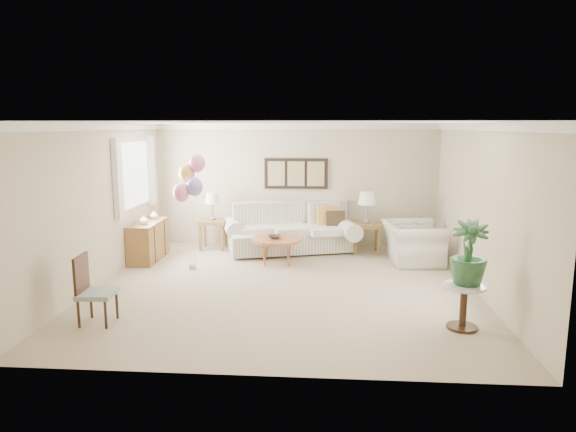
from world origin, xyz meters
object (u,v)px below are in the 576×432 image
object	(u,v)px
sofa	(290,233)
armchair	(413,243)
balloon_cluster	(190,180)
coffee_table	(277,240)
accent_chair	(92,288)

from	to	relation	value
sofa	armchair	world-z (taller)	sofa
sofa	balloon_cluster	bearing A→B (deg)	-138.47
coffee_table	accent_chair	distance (m)	3.80
sofa	accent_chair	size ratio (longest dim) A/B	3.23
accent_chair	armchair	bearing A→B (deg)	36.01
accent_chair	balloon_cluster	distance (m)	2.94
armchair	balloon_cluster	bearing A→B (deg)	96.36
sofa	armchair	size ratio (longest dim) A/B	2.55
coffee_table	armchair	world-z (taller)	armchair
armchair	balloon_cluster	distance (m)	4.28
coffee_table	accent_chair	xyz separation A→B (m)	(-2.11, -3.16, 0.03)
armchair	accent_chair	distance (m)	5.77
accent_chair	balloon_cluster	bearing A→B (deg)	76.42
armchair	accent_chair	size ratio (longest dim) A/B	1.27
armchair	accent_chair	xyz separation A→B (m)	(-4.66, -3.39, 0.10)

